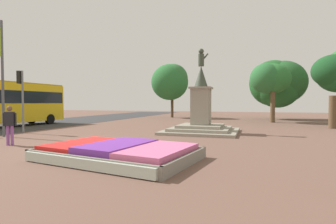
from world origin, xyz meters
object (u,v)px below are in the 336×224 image
object	(u,v)px
traffic_light_mid_block	(21,90)
pedestrian_crossing_plaza	(10,122)
banner_pole	(2,75)
statue_monument	(201,117)
city_bus	(10,101)
flower_planter	(118,152)

from	to	relation	value
traffic_light_mid_block	pedestrian_crossing_plaza	size ratio (longest dim) A/B	2.21
traffic_light_mid_block	banner_pole	distance (m)	1.95
statue_monument	city_bus	bearing A→B (deg)	-178.02
banner_pole	pedestrian_crossing_plaza	distance (m)	4.39
city_bus	statue_monument	bearing A→B (deg)	1.98
flower_planter	statue_monument	bearing A→B (deg)	82.38
statue_monument	banner_pole	bearing A→B (deg)	-151.52
pedestrian_crossing_plaza	statue_monument	bearing A→B (deg)	46.64
banner_pole	pedestrian_crossing_plaza	world-z (taller)	banner_pole
flower_planter	city_bus	bearing A→B (deg)	149.91
flower_planter	pedestrian_crossing_plaza	world-z (taller)	pedestrian_crossing_plaza
statue_monument	banner_pole	xyz separation A→B (m)	(-10.20, -5.54, 2.48)
banner_pole	pedestrian_crossing_plaza	xyz separation A→B (m)	(2.96, -2.13, -2.44)
city_bus	pedestrian_crossing_plaza	size ratio (longest dim) A/B	5.20
statue_monument	pedestrian_crossing_plaza	distance (m)	10.55
statue_monument	banner_pole	world-z (taller)	banner_pole
traffic_light_mid_block	pedestrian_crossing_plaza	distance (m)	5.47
flower_planter	statue_monument	distance (m)	8.90
flower_planter	traffic_light_mid_block	bearing A→B (deg)	152.40
statue_monument	traffic_light_mid_block	world-z (taller)	statue_monument
traffic_light_mid_block	statue_monument	bearing A→B (deg)	19.56
banner_pole	city_bus	distance (m)	7.37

